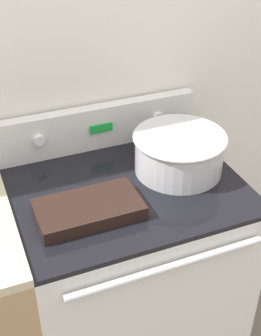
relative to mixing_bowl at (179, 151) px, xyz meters
name	(u,v)px	position (x,y,z in m)	size (l,w,h in m)	color
kitchen_wall	(91,67)	(-0.21, 0.33, 0.22)	(8.00, 0.05, 2.50)	silver
stove_range	(127,280)	(-0.21, -0.02, -0.55)	(0.80, 0.67, 0.95)	silver
control_panel	(99,126)	(-0.21, 0.27, 0.00)	(0.80, 0.07, 0.17)	silver
mixing_bowl	(179,151)	(0.00, 0.00, 0.00)	(0.34, 0.34, 0.14)	silver
casserole_dish	(89,208)	(-0.38, -0.12, -0.06)	(0.33, 0.19, 0.05)	black
ladle	(211,146)	(0.17, 0.06, -0.05)	(0.06, 0.31, 0.06)	#333338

